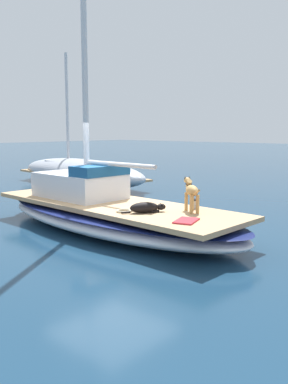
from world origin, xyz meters
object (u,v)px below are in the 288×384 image
Objects in this scene: dog_black at (146,207)px; deck_winch at (194,204)px; dog_tan at (191,191)px; moored_boat_starboard_side at (79,172)px; sailboat_main at (112,216)px; deck_towel at (186,221)px; coiled_rope at (124,211)px.

dog_black reaches higher than deck_winch.
dog_tan is at bearing -155.19° from deck_winch.
deck_winch is at bearing -114.46° from moored_boat_starboard_side.
deck_towel is at bearing -100.85° from sailboat_main.
dog_tan is 1.44m from coiled_rope.
sailboat_main is 13.05× the size of deck_towel.
deck_winch is at bearing -25.29° from dog_black.
moored_boat_starboard_side is at bearing 61.30° from deck_towel.
dog_black is at bearing 83.68° from deck_towel.
moored_boat_starboard_side is at bearing 65.54° from deck_winch.
sailboat_main is at bearing 75.57° from dog_black.
coiled_rope is (-0.59, -0.98, 0.35)m from sailboat_main.
dog_tan reaches higher than coiled_rope.
coiled_rope is at bearing -121.28° from sailboat_main.
deck_winch reaches higher than coiled_rope.
dog_tan is at bearing -115.75° from moored_boat_starboard_side.
deck_towel is at bearing -118.70° from moored_boat_starboard_side.
dog_tan is (0.71, -0.62, 0.32)m from dog_black.
sailboat_main is 1.19m from coiled_rope.
deck_winch is 0.38× the size of deck_towel.
deck_towel is (0.12, -1.49, -0.01)m from coiled_rope.
sailboat_main is at bearing -124.15° from moored_boat_starboard_side.
coiled_rope is at bearing 133.56° from dog_tan.
dog_black is at bearing 154.71° from deck_winch.
deck_winch reaches higher than sailboat_main.
dog_black reaches higher than sailboat_main.
moored_boat_starboard_side is (4.91, 8.08, -0.19)m from dog_black.
sailboat_main is at bearing 58.72° from coiled_rope.
deck_winch is at bearing 24.81° from dog_tan.
sailboat_main is 2.00m from deck_winch.
moored_boat_starboard_side reaches higher than coiled_rope.
dog_black is 2.68× the size of coiled_rope.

